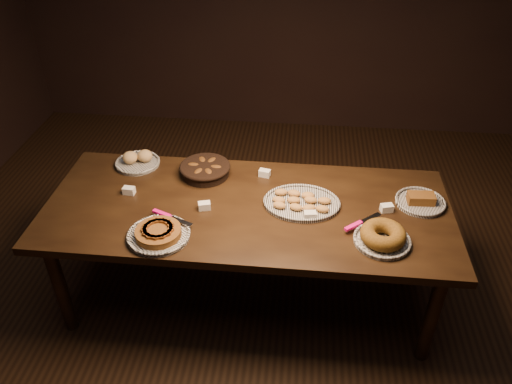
# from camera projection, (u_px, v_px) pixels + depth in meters

# --- Properties ---
(ground) EXTENTS (5.00, 5.00, 0.00)m
(ground) POSITION_uv_depth(u_px,v_px,m) (248.00, 294.00, 3.38)
(ground) COLOR black
(ground) RESTS_ON ground
(buffet_table) EXTENTS (2.40, 1.00, 0.75)m
(buffet_table) POSITION_uv_depth(u_px,v_px,m) (247.00, 216.00, 2.99)
(buffet_table) COLOR black
(buffet_table) RESTS_ON ground
(apple_tart_plate) EXTENTS (0.35, 0.37, 0.07)m
(apple_tart_plate) POSITION_uv_depth(u_px,v_px,m) (159.00, 233.00, 2.71)
(apple_tart_plate) COLOR white
(apple_tart_plate) RESTS_ON buffet_table
(madeleine_platter) EXTENTS (0.45, 0.37, 0.05)m
(madeleine_platter) POSITION_uv_depth(u_px,v_px,m) (301.00, 202.00, 2.95)
(madeleine_platter) COLOR black
(madeleine_platter) RESTS_ON buffet_table
(bundt_cake_plate) EXTENTS (0.36, 0.39, 0.10)m
(bundt_cake_plate) POSITION_uv_depth(u_px,v_px,m) (383.00, 236.00, 2.66)
(bundt_cake_plate) COLOR black
(bundt_cake_plate) RESTS_ON buffet_table
(croissant_basket) EXTENTS (0.38, 0.38, 0.08)m
(croissant_basket) POSITION_uv_depth(u_px,v_px,m) (205.00, 169.00, 3.19)
(croissant_basket) COLOR black
(croissant_basket) RESTS_ON buffet_table
(bread_roll_plate) EXTENTS (0.30, 0.30, 0.09)m
(bread_roll_plate) POSITION_uv_depth(u_px,v_px,m) (138.00, 160.00, 3.31)
(bread_roll_plate) COLOR white
(bread_roll_plate) RESTS_ON buffet_table
(loaf_plate) EXTENTS (0.30, 0.30, 0.07)m
(loaf_plate) POSITION_uv_depth(u_px,v_px,m) (420.00, 201.00, 2.95)
(loaf_plate) COLOR black
(loaf_plate) RESTS_ON buffet_table
(tent_cards) EXTENTS (1.62, 0.47, 0.04)m
(tent_cards) POSITION_uv_depth(u_px,v_px,m) (258.00, 198.00, 2.97)
(tent_cards) COLOR white
(tent_cards) RESTS_ON buffet_table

